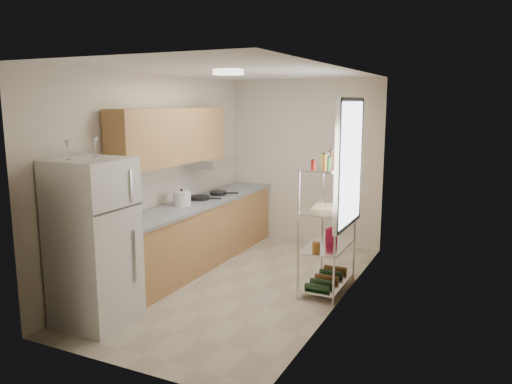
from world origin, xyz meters
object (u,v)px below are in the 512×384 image
Objects in this scene: espresso_machine at (345,192)px; rice_cooker at (182,198)px; refrigerator at (94,242)px; frying_pan_large at (200,198)px; cutting_board at (327,207)px.

rice_cooker is at bearing -161.07° from espresso_machine.
refrigerator is 2.98m from espresso_machine.
frying_pan_large is (-0.01, 0.45, -0.07)m from rice_cooker.
espresso_machine is (1.98, 2.21, 0.31)m from refrigerator.
rice_cooker reaches higher than frying_pan_large.
refrigerator is 5.74× the size of espresso_machine.
espresso_machine is (0.12, 0.35, 0.13)m from cutting_board.
rice_cooker is 0.80× the size of espresso_machine.
rice_cooker is 1.94m from cutting_board.
cutting_board is at bearing -103.14° from espresso_machine.
frying_pan_large is at bearing 90.73° from rice_cooker.
refrigerator reaches higher than espresso_machine.
frying_pan_large is at bearing 171.32° from cutting_board.
refrigerator is 7.15× the size of rice_cooker.
refrigerator reaches higher than cutting_board.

